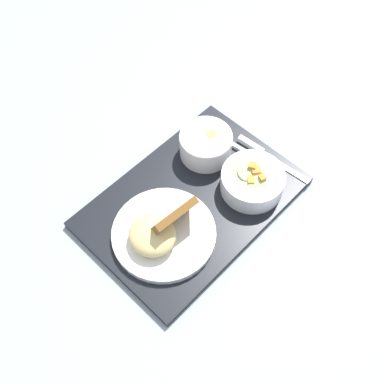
# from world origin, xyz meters

# --- Properties ---
(ground_plane) EXTENTS (4.00, 4.00, 0.00)m
(ground_plane) POSITION_xyz_m (0.00, 0.00, 0.00)
(ground_plane) COLOR #99A3AD
(serving_tray) EXTENTS (0.47, 0.34, 0.02)m
(serving_tray) POSITION_xyz_m (0.00, 0.00, 0.01)
(serving_tray) COLOR black
(serving_tray) RESTS_ON ground_plane
(bowl_salad) EXTENTS (0.13, 0.13, 0.06)m
(bowl_salad) POSITION_xyz_m (-0.10, 0.08, 0.04)
(bowl_salad) COLOR white
(bowl_salad) RESTS_ON serving_tray
(bowl_soup) EXTENTS (0.11, 0.11, 0.06)m
(bowl_soup) POSITION_xyz_m (-0.11, -0.05, 0.05)
(bowl_soup) COLOR white
(bowl_soup) RESTS_ON serving_tray
(plate_main) EXTENTS (0.21, 0.21, 0.09)m
(plate_main) POSITION_xyz_m (0.10, 0.00, 0.04)
(plate_main) COLOR white
(plate_main) RESTS_ON serving_tray
(knife) EXTENTS (0.02, 0.18, 0.01)m
(knife) POSITION_xyz_m (-0.19, 0.05, 0.02)
(knife) COLOR silver
(knife) RESTS_ON serving_tray
(spoon) EXTENTS (0.03, 0.14, 0.01)m
(spoon) POSITION_xyz_m (-0.17, 0.04, 0.02)
(spoon) COLOR silver
(spoon) RESTS_ON serving_tray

